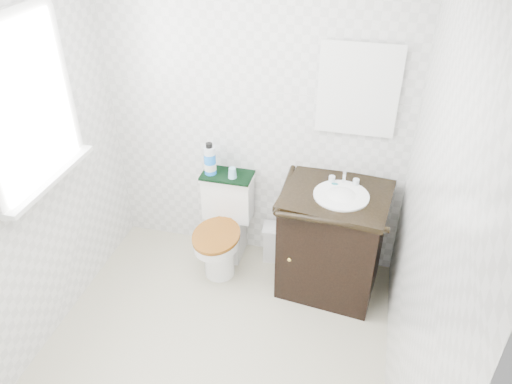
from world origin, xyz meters
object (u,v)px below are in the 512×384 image
at_px(vanity, 332,239).
at_px(trash_bin, 276,242).
at_px(mouthwash_bottle, 210,160).
at_px(cup, 232,173).
at_px(toilet, 224,228).

xyz_separation_m(vanity, trash_bin, (-0.44, 0.20, -0.28)).
bearing_deg(mouthwash_bottle, cup, -5.80).
height_order(vanity, trash_bin, vanity).
bearing_deg(toilet, cup, 58.63).
bearing_deg(cup, toilet, -121.37).
bearing_deg(vanity, cup, 168.85).
relative_size(vanity, cup, 11.43).
xyz_separation_m(toilet, mouthwash_bottle, (-0.12, 0.10, 0.53)).
relative_size(mouthwash_bottle, cup, 3.12).
bearing_deg(mouthwash_bottle, vanity, -10.18).
bearing_deg(toilet, vanity, -4.75).
bearing_deg(toilet, mouthwash_bottle, 140.17).
distance_m(vanity, cup, 0.86).
xyz_separation_m(toilet, trash_bin, (0.39, 0.13, -0.16)).
xyz_separation_m(vanity, cup, (-0.78, 0.15, 0.34)).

